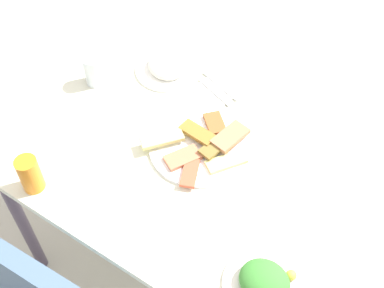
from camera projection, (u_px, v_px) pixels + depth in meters
name	position (u px, v px, depth m)	size (l,w,h in m)	color
ground_plane	(189.00, 255.00, 2.16)	(6.00, 6.00, 0.00)	#B5B4AA
dining_table	(188.00, 166.00, 1.67)	(1.12, 0.86, 0.72)	silver
pide_platter	(200.00, 146.00, 1.61)	(0.33, 0.32, 0.04)	white
salad_plate_greens	(167.00, 67.00, 1.84)	(0.23, 0.23, 0.06)	white
salad_plate_rice	(264.00, 282.00, 1.30)	(0.22, 0.22, 0.07)	white
soda_can	(30.00, 174.00, 1.48)	(0.07, 0.07, 0.12)	orange
drinking_glass	(94.00, 70.00, 1.77)	(0.07, 0.07, 0.11)	silver
paper_napkin	(217.00, 89.00, 1.79)	(0.14, 0.14, 0.00)	white
fork	(220.00, 86.00, 1.79)	(0.19, 0.01, 0.01)	silver
spoon	(215.00, 91.00, 1.78)	(0.17, 0.02, 0.01)	silver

